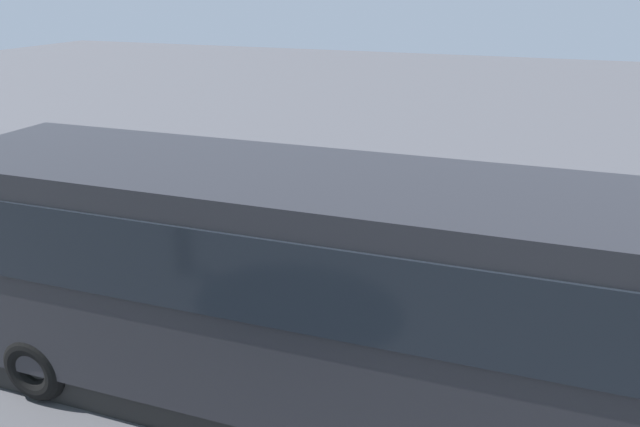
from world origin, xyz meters
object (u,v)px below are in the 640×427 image
at_px(spectator_centre, 354,255).
at_px(spectator_right, 275,253).
at_px(spectator_left, 411,278).
at_px(tour_bus, 306,295).
at_px(traffic_cone, 258,218).
at_px(spectator_far_left, 486,283).
at_px(stunt_motorcycle, 227,167).
at_px(parked_motorcycle_silver, 375,315).

distance_m(spectator_centre, spectator_right, 1.35).
height_order(spectator_left, spectator_right, spectator_right).
distance_m(tour_bus, traffic_cone, 6.57).
bearing_deg(spectator_far_left, spectator_left, 12.04).
bearing_deg(spectator_right, tour_bus, 123.06).
bearing_deg(spectator_centre, tour_bus, 94.08).
bearing_deg(spectator_far_left, tour_bus, 51.97).
distance_m(tour_bus, spectator_centre, 2.66).
relative_size(spectator_centre, stunt_motorcycle, 0.91).
bearing_deg(spectator_centre, parked_motorcycle_silver, 128.10).
xyz_separation_m(spectator_far_left, spectator_right, (3.47, 0.23, 0.05)).
distance_m(spectator_far_left, spectator_left, 1.15).
bearing_deg(stunt_motorcycle, spectator_right, 127.13).
relative_size(tour_bus, stunt_motorcycle, 5.04).
distance_m(tour_bus, spectator_far_left, 3.27).
xyz_separation_m(spectator_far_left, spectator_left, (1.12, 0.24, 0.00)).
relative_size(spectator_right, traffic_cone, 2.77).
height_order(tour_bus, traffic_cone, tour_bus).
xyz_separation_m(spectator_right, traffic_cone, (1.90, -3.17, -0.73)).
distance_m(tour_bus, spectator_right, 2.81).
relative_size(tour_bus, spectator_centre, 5.53).
xyz_separation_m(spectator_centre, parked_motorcycle_silver, (-0.60, 0.77, -0.60)).
xyz_separation_m(spectator_left, traffic_cone, (4.25, -3.18, -0.68)).
xyz_separation_m(spectator_centre, stunt_motorcycle, (4.66, -4.13, -0.06)).
xyz_separation_m(tour_bus, spectator_left, (-0.86, -2.29, -0.66)).
distance_m(spectator_left, spectator_centre, 1.09).
height_order(spectator_right, traffic_cone, spectator_right).
bearing_deg(traffic_cone, spectator_far_left, 151.30).
xyz_separation_m(spectator_left, stunt_motorcycle, (5.70, -4.43, 0.04)).
height_order(spectator_far_left, spectator_centre, spectator_centre).
bearing_deg(parked_motorcycle_silver, spectator_left, -133.58).
height_order(spectator_right, parked_motorcycle_silver, spectator_right).
height_order(tour_bus, stunt_motorcycle, tour_bus).
xyz_separation_m(parked_motorcycle_silver, stunt_motorcycle, (5.26, -4.89, 0.55)).
bearing_deg(stunt_motorcycle, spectator_left, 142.12).
xyz_separation_m(spectator_left, spectator_right, (2.35, -0.01, 0.05)).
height_order(tour_bus, spectator_centre, tour_bus).
relative_size(spectator_far_left, spectator_left, 1.00).
relative_size(spectator_left, traffic_cone, 2.65).
distance_m(stunt_motorcycle, traffic_cone, 2.05).
distance_m(spectator_right, stunt_motorcycle, 5.54).
height_order(spectator_left, traffic_cone, spectator_left).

